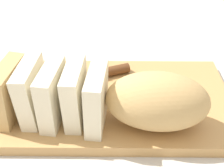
{
  "coord_description": "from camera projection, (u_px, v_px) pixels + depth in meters",
  "views": [
    {
      "loc": [
        0.0,
        0.45,
        0.38
      ],
      "look_at": [
        0.0,
        0.0,
        0.05
      ],
      "focal_mm": 47.78,
      "sensor_mm": 36.0,
      "label": 1
    }
  ],
  "objects": [
    {
      "name": "ground_plane",
      "position": [
        112.0,
        105.0,
        0.58
      ],
      "size": [
        3.0,
        3.0,
        0.0
      ],
      "primitive_type": "plane",
      "color": "beige"
    },
    {
      "name": "cutting_board",
      "position": [
        112.0,
        101.0,
        0.58
      ],
      "size": [
        0.47,
        0.27,
        0.02
      ],
      "primitive_type": "cube",
      "rotation": [
        0.0,
        0.0,
        -0.02
      ],
      "color": "tan",
      "rests_on": "ground_plane"
    },
    {
      "name": "bread_loaf",
      "position": [
        113.0,
        98.0,
        0.49
      ],
      "size": [
        0.36,
        0.13,
        0.1
      ],
      "rotation": [
        0.0,
        0.0,
        -0.12
      ],
      "color": "tan",
      "rests_on": "cutting_board"
    },
    {
      "name": "bread_knife",
      "position": [
        100.0,
        75.0,
        0.62
      ],
      "size": [
        0.26,
        0.11,
        0.02
      ],
      "rotation": [
        0.0,
        0.0,
        0.35
      ],
      "color": "silver",
      "rests_on": "cutting_board"
    },
    {
      "name": "crumb_near_knife",
      "position": [
        127.0,
        97.0,
        0.57
      ],
      "size": [
        0.01,
        0.01,
        0.01
      ],
      "primitive_type": "sphere",
      "color": "#996633",
      "rests_on": "cutting_board"
    },
    {
      "name": "crumb_near_loaf",
      "position": [
        67.0,
        104.0,
        0.55
      ],
      "size": [
        0.0,
        0.0,
        0.0
      ],
      "primitive_type": "sphere",
      "color": "#996633",
      "rests_on": "cutting_board"
    },
    {
      "name": "crumb_stray_left",
      "position": [
        98.0,
        90.0,
        0.58
      ],
      "size": [
        0.0,
        0.0,
        0.0
      ],
      "primitive_type": "sphere",
      "color": "#996633",
      "rests_on": "cutting_board"
    },
    {
      "name": "crumb_stray_right",
      "position": [
        138.0,
        84.0,
        0.6
      ],
      "size": [
        0.01,
        0.01,
        0.01
      ],
      "primitive_type": "sphere",
      "color": "#996633",
      "rests_on": "cutting_board"
    }
  ]
}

